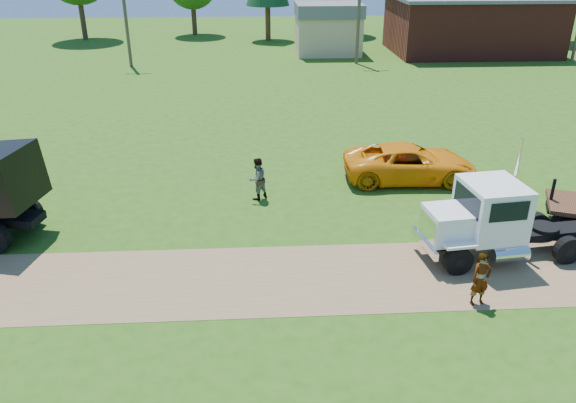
{
  "coord_description": "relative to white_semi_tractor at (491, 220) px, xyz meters",
  "views": [
    {
      "loc": [
        -3.18,
        -15.55,
        10.03
      ],
      "look_at": [
        -2.1,
        2.53,
        1.6
      ],
      "focal_mm": 35.0,
      "sensor_mm": 36.0,
      "label": 1
    }
  ],
  "objects": [
    {
      "name": "spectator_b",
      "position": [
        -7.94,
        5.28,
        -0.47
      ],
      "size": [
        1.13,
        1.1,
        1.83
      ],
      "primitive_type": "imported",
      "rotation": [
        0.0,
        0.0,
        3.82
      ],
      "color": "#999999",
      "rests_on": "ground"
    },
    {
      "name": "utility_poles",
      "position": [
        1.24,
        33.94,
        3.32
      ],
      "size": [
        42.2,
        0.28,
        9.0
      ],
      "color": "brown",
      "rests_on": "ground"
    },
    {
      "name": "spectator_a",
      "position": [
        -1.35,
        -2.8,
        -0.53
      ],
      "size": [
        0.7,
        0.54,
        1.72
      ],
      "primitive_type": "imported",
      "rotation": [
        0.0,
        0.0,
        0.22
      ],
      "color": "#999999",
      "rests_on": "ground"
    },
    {
      "name": "white_semi_tractor",
      "position": [
        0.0,
        0.0,
        0.0
      ],
      "size": [
        6.87,
        2.94,
        4.07
      ],
      "rotation": [
        0.0,
        0.0,
        0.12
      ],
      "color": "black",
      "rests_on": "ground"
    },
    {
      "name": "brick_building",
      "position": [
        13.24,
        38.94,
        1.27
      ],
      "size": [
        15.4,
        10.4,
        5.3
      ],
      "color": "maroon",
      "rests_on": "ground"
    },
    {
      "name": "ground",
      "position": [
        -4.76,
        -1.06,
        -1.39
      ],
      "size": [
        140.0,
        140.0,
        0.0
      ],
      "primitive_type": "plane",
      "color": "#284C10",
      "rests_on": "ground"
    },
    {
      "name": "orange_pickup",
      "position": [
        -0.97,
        6.96,
        -0.56
      ],
      "size": [
        6.05,
        2.92,
        1.66
      ],
      "primitive_type": "imported",
      "rotation": [
        0.0,
        0.0,
        1.54
      ],
      "color": "orange",
      "rests_on": "ground"
    },
    {
      "name": "tan_shed",
      "position": [
        -0.76,
        38.94,
        1.03
      ],
      "size": [
        6.2,
        5.4,
        4.7
      ],
      "color": "tan",
      "rests_on": "ground"
    },
    {
      "name": "dirt_track",
      "position": [
        -4.76,
        -1.06,
        -1.38
      ],
      "size": [
        120.0,
        4.2,
        0.01
      ],
      "primitive_type": "cube",
      "color": "brown",
      "rests_on": "ground"
    }
  ]
}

